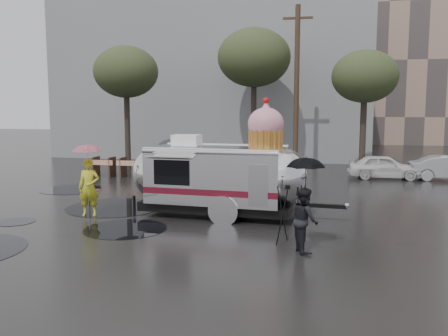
% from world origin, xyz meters
% --- Properties ---
extents(ground, '(120.00, 120.00, 0.00)m').
position_xyz_m(ground, '(0.00, 0.00, 0.00)').
color(ground, black).
rests_on(ground, ground).
extents(puddles, '(7.56, 11.65, 0.01)m').
position_xyz_m(puddles, '(-4.17, 1.23, 0.01)').
color(puddles, black).
rests_on(puddles, ground).
extents(grey_building, '(22.00, 12.00, 13.00)m').
position_xyz_m(grey_building, '(-4.00, 24.00, 6.50)').
color(grey_building, slate).
rests_on(grey_building, ground).
extents(utility_pole, '(1.60, 0.28, 9.00)m').
position_xyz_m(utility_pole, '(2.50, 14.00, 4.62)').
color(utility_pole, '#473323').
rests_on(utility_pole, ground).
extents(tree_left, '(3.64, 3.64, 6.95)m').
position_xyz_m(tree_left, '(-7.00, 13.00, 5.48)').
color(tree_left, '#382D26').
rests_on(tree_left, ground).
extents(tree_mid, '(4.20, 4.20, 8.03)m').
position_xyz_m(tree_mid, '(0.00, 15.00, 6.34)').
color(tree_mid, '#382D26').
rests_on(tree_mid, ground).
extents(tree_right, '(3.36, 3.36, 6.42)m').
position_xyz_m(tree_right, '(6.00, 13.00, 5.06)').
color(tree_right, '#382D26').
rests_on(tree_right, ground).
extents(barricade_row, '(4.30, 0.80, 1.00)m').
position_xyz_m(barricade_row, '(-5.55, 9.96, 0.52)').
color(barricade_row, '#473323').
rests_on(barricade_row, ground).
extents(airstream_trailer, '(7.23, 2.88, 3.90)m').
position_xyz_m(airstream_trailer, '(0.74, 2.40, 1.37)').
color(airstream_trailer, silver).
rests_on(airstream_trailer, ground).
extents(person_left, '(0.75, 0.59, 1.86)m').
position_xyz_m(person_left, '(-3.44, 1.49, 0.93)').
color(person_left, gold).
rests_on(person_left, ground).
extents(umbrella_pink, '(1.20, 1.20, 2.37)m').
position_xyz_m(umbrella_pink, '(-3.44, 1.49, 1.96)').
color(umbrella_pink, pink).
rests_on(umbrella_pink, ground).
extents(person_right, '(0.67, 0.86, 1.58)m').
position_xyz_m(person_right, '(3.57, -1.09, 0.79)').
color(person_right, black).
rests_on(person_right, ground).
extents(umbrella_black, '(1.17, 1.17, 2.35)m').
position_xyz_m(umbrella_black, '(3.57, -1.09, 1.95)').
color(umbrella_black, black).
rests_on(umbrella_black, ground).
extents(tripod, '(0.58, 0.64, 1.56)m').
position_xyz_m(tripod, '(3.11, -0.53, 0.93)').
color(tripod, black).
rests_on(tripod, ground).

